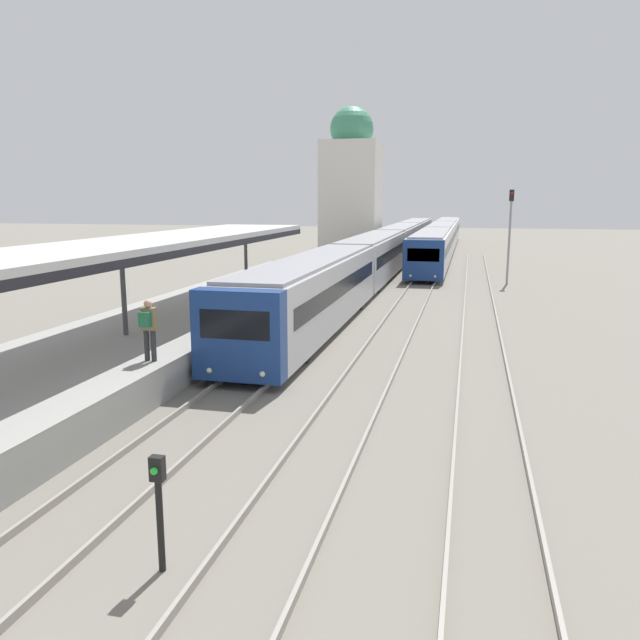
# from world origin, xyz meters

# --- Properties ---
(platform_canopy) EXTENTS (4.00, 27.93, 2.96)m
(platform_canopy) POSITION_xyz_m (-4.40, 15.84, 3.84)
(platform_canopy) COLOR beige
(platform_canopy) RESTS_ON station_platform
(person_on_platform) EXTENTS (0.40, 0.40, 1.66)m
(person_on_platform) POSITION_xyz_m (-2.05, 13.00, 1.99)
(person_on_platform) COLOR #2D2D33
(person_on_platform) RESTS_ON station_platform
(train_near) EXTENTS (2.62, 65.81, 2.94)m
(train_near) POSITION_xyz_m (0.00, 46.88, 1.64)
(train_near) COLOR navy
(train_near) RESTS_ON ground_plane
(train_far) EXTENTS (2.56, 48.52, 2.92)m
(train_far) POSITION_xyz_m (3.36, 61.63, 1.63)
(train_far) COLOR navy
(train_far) RESTS_ON ground_plane
(signal_post_near) EXTENTS (0.20, 0.21, 1.75)m
(signal_post_near) POSITION_xyz_m (2.04, 5.71, 1.09)
(signal_post_near) COLOR black
(signal_post_near) RESTS_ON ground_plane
(signal_mast_far) EXTENTS (0.28, 0.29, 5.86)m
(signal_mast_far) POSITION_xyz_m (8.52, 39.07, 3.62)
(signal_mast_far) COLOR gray
(signal_mast_far) RESTS_ON ground_plane
(distant_domed_building) EXTENTS (5.00, 5.00, 13.31)m
(distant_domed_building) POSITION_xyz_m (-4.45, 54.59, 6.29)
(distant_domed_building) COLOR silver
(distant_domed_building) RESTS_ON ground_plane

